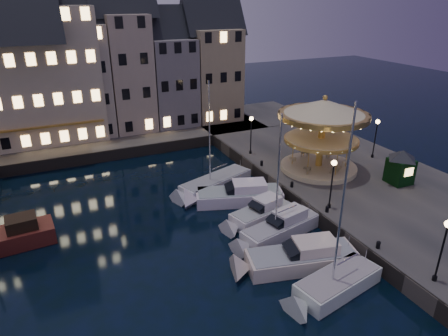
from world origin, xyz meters
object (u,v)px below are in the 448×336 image
streetlamp_b (332,177)px  motorboat_b (296,259)px  streetlamp_d (376,133)px  red_fishing_boat (4,240)px  bollard_d (262,163)px  bollard_b (327,209)px  streetlamp_a (444,242)px  bollard_a (378,244)px  motorboat_a (332,287)px  motorboat_f (212,185)px  carousel (323,122)px  ticket_kiosk (402,161)px  motorboat_e (235,196)px  streetlamp_c (251,130)px  motorboat_d (258,215)px  motorboat_c (278,229)px  bollard_c (292,184)px

streetlamp_b → motorboat_b: 7.81m
streetlamp_b → streetlamp_d: same height
red_fishing_boat → bollard_d: bearing=7.5°
bollard_b → motorboat_b: size_ratio=0.07×
streetlamp_a → bollard_a: 4.71m
motorboat_a → motorboat_f: 16.67m
red_fishing_boat → carousel: size_ratio=0.86×
ticket_kiosk → motorboat_e: bearing=160.5°
motorboat_f → streetlamp_c: bearing=32.3°
bollard_b → motorboat_d: 5.59m
streetlamp_b → motorboat_c: 6.02m
carousel → bollard_b: bearing=-122.5°
bollard_b → motorboat_b: (-5.23, -3.46, -0.96)m
red_fishing_boat → ticket_kiosk: (32.87, -5.75, 2.76)m
streetlamp_c → bollard_d: size_ratio=7.32×
streetlamp_d → motorboat_b: bearing=-147.4°
streetlamp_d → ticket_kiosk: bearing=-112.9°
streetlamp_b → ticket_kiosk: streetlamp_b is taller
bollard_a → red_fishing_boat: bearing=151.1°
streetlamp_a → red_fishing_boat: bearing=144.8°
streetlamp_a → motorboat_d: bearing=113.3°
ticket_kiosk → bollard_b: bearing=-169.9°
streetlamp_a → streetlamp_d: bearing=56.4°
carousel → motorboat_c: bearing=-142.2°
bollard_b → motorboat_c: 4.50m
streetlamp_a → motorboat_a: bearing=152.2°
streetlamp_a → carousel: carousel is taller
streetlamp_d → motorboat_b: (-17.13, -10.96, -3.37)m
bollard_b → motorboat_a: 8.27m
streetlamp_d → motorboat_f: motorboat_f is taller
streetlamp_d → bollard_d: streetlamp_d is taller
motorboat_a → motorboat_d: size_ratio=1.78×
red_fishing_boat → ticket_kiosk: 33.48m
bollard_c → motorboat_d: 5.28m
carousel → motorboat_e: bearing=-176.8°
streetlamp_c → bollard_b: (-0.60, -14.00, -2.41)m
streetlamp_c → motorboat_b: (-5.83, -17.46, -3.37)m
streetlamp_b → streetlamp_d: size_ratio=1.00×
streetlamp_c → motorboat_c: 14.99m
motorboat_b → motorboat_c: motorboat_c is taller
bollard_b → motorboat_f: bearing=120.1°
bollard_c → ticket_kiosk: ticket_kiosk is taller
streetlamp_a → motorboat_a: size_ratio=0.36×
motorboat_a → ticket_kiosk: bearing=30.5°
streetlamp_a → bollard_a: bearing=98.5°
motorboat_e → streetlamp_c: bearing=52.8°
motorboat_c → ticket_kiosk: bearing=5.8°
streetlamp_b → bollard_c: 5.14m
streetlamp_d → ticket_kiosk: streetlamp_d is taller
bollard_d → motorboat_c: (-4.40, -10.23, -0.93)m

